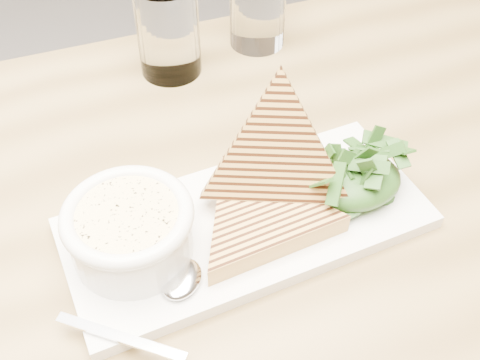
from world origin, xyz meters
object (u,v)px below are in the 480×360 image
object	(u,v)px
platter	(246,223)
glass_far	(258,5)
soup_bowl	(131,236)
glass_near	(168,30)
table_top	(208,229)

from	to	relation	value
platter	glass_far	bearing A→B (deg)	68.40
soup_bowl	glass_near	bearing A→B (deg)	69.48
platter	glass_near	bearing A→B (deg)	90.89
platter	glass_near	distance (m)	0.29
platter	glass_near	xyz separation A→B (m)	(-0.00, 0.29, 0.05)
glass_far	soup_bowl	bearing A→B (deg)	-126.83
table_top	glass_near	xyz separation A→B (m)	(0.03, 0.26, 0.08)
table_top	soup_bowl	bearing A→B (deg)	-158.74
table_top	glass_near	size ratio (longest dim) A/B	8.93
table_top	glass_far	bearing A→B (deg)	61.17
platter	soup_bowl	xyz separation A→B (m)	(-0.11, -0.00, 0.03)
glass_near	glass_far	size ratio (longest dim) A/B	1.05
table_top	platter	bearing A→B (deg)	-39.14
platter	glass_near	world-z (taller)	glass_near
table_top	glass_far	distance (m)	0.34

